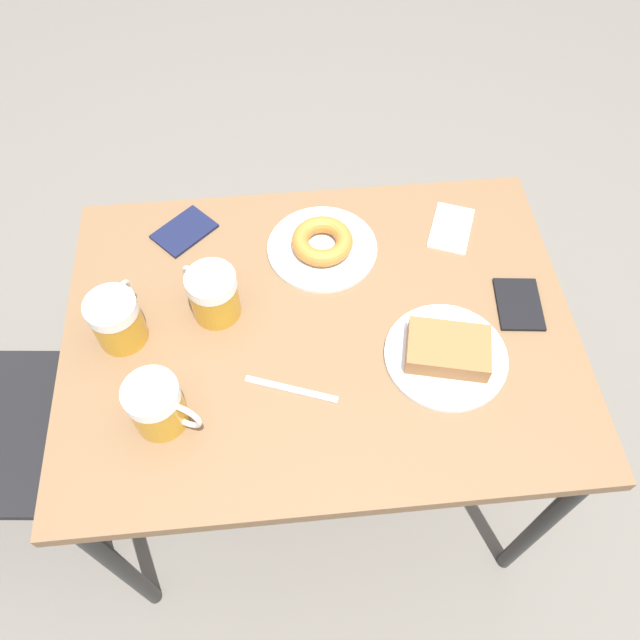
{
  "coord_description": "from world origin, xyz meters",
  "views": [
    {
      "loc": [
        -0.67,
        0.06,
        1.76
      ],
      "look_at": [
        0.0,
        0.0,
        0.75
      ],
      "focal_mm": 35.0,
      "sensor_mm": 36.0,
      "label": 1
    }
  ],
  "objects_px": {
    "passport_far_edge": "(519,304)",
    "fork": "(291,389)",
    "plate_with_donut": "(322,245)",
    "beer_mug_right": "(117,319)",
    "plate_with_cake": "(447,352)",
    "beer_mug_center": "(213,294)",
    "passport_near_edge": "(184,231)",
    "beer_mug_left": "(157,405)",
    "napkin_folded": "(451,228)"
  },
  "relations": [
    {
      "from": "passport_far_edge",
      "to": "fork",
      "type": "bearing_deg",
      "value": 107.38
    },
    {
      "from": "plate_with_donut",
      "to": "fork",
      "type": "distance_m",
      "value": 0.34
    },
    {
      "from": "beer_mug_right",
      "to": "fork",
      "type": "height_order",
      "value": "beer_mug_right"
    },
    {
      "from": "plate_with_cake",
      "to": "beer_mug_right",
      "type": "distance_m",
      "value": 0.63
    },
    {
      "from": "beer_mug_center",
      "to": "beer_mug_right",
      "type": "height_order",
      "value": "same"
    },
    {
      "from": "plate_with_donut",
      "to": "passport_near_edge",
      "type": "height_order",
      "value": "plate_with_donut"
    },
    {
      "from": "beer_mug_center",
      "to": "passport_near_edge",
      "type": "bearing_deg",
      "value": 17.95
    },
    {
      "from": "plate_with_donut",
      "to": "fork",
      "type": "height_order",
      "value": "plate_with_donut"
    },
    {
      "from": "fork",
      "to": "passport_near_edge",
      "type": "relative_size",
      "value": 1.12
    },
    {
      "from": "passport_near_edge",
      "to": "beer_mug_right",
      "type": "bearing_deg",
      "value": 156.9
    },
    {
      "from": "beer_mug_right",
      "to": "plate_with_cake",
      "type": "bearing_deg",
      "value": -100.08
    },
    {
      "from": "plate_with_cake",
      "to": "beer_mug_right",
      "type": "bearing_deg",
      "value": 79.92
    },
    {
      "from": "beer_mug_left",
      "to": "passport_far_edge",
      "type": "height_order",
      "value": "beer_mug_left"
    },
    {
      "from": "plate_with_cake",
      "to": "napkin_folded",
      "type": "xyz_separation_m",
      "value": [
        0.32,
        -0.08,
        -0.02
      ]
    },
    {
      "from": "beer_mug_left",
      "to": "plate_with_donut",
      "type": "bearing_deg",
      "value": -41.28
    },
    {
      "from": "beer_mug_left",
      "to": "fork",
      "type": "relative_size",
      "value": 0.76
    },
    {
      "from": "passport_far_edge",
      "to": "plate_with_donut",
      "type": "bearing_deg",
      "value": 64.45
    },
    {
      "from": "beer_mug_left",
      "to": "passport_near_edge",
      "type": "distance_m",
      "value": 0.45
    },
    {
      "from": "napkin_folded",
      "to": "fork",
      "type": "bearing_deg",
      "value": 133.77
    },
    {
      "from": "plate_with_donut",
      "to": "passport_far_edge",
      "type": "height_order",
      "value": "plate_with_donut"
    },
    {
      "from": "beer_mug_center",
      "to": "napkin_folded",
      "type": "distance_m",
      "value": 0.55
    },
    {
      "from": "passport_near_edge",
      "to": "passport_far_edge",
      "type": "height_order",
      "value": "same"
    },
    {
      "from": "fork",
      "to": "napkin_folded",
      "type": "bearing_deg",
      "value": -46.23
    },
    {
      "from": "plate_with_donut",
      "to": "beer_mug_left",
      "type": "height_order",
      "value": "beer_mug_left"
    },
    {
      "from": "plate_with_donut",
      "to": "passport_near_edge",
      "type": "distance_m",
      "value": 0.31
    },
    {
      "from": "napkin_folded",
      "to": "passport_far_edge",
      "type": "bearing_deg",
      "value": -156.69
    },
    {
      "from": "beer_mug_right",
      "to": "passport_far_edge",
      "type": "distance_m",
      "value": 0.79
    },
    {
      "from": "passport_near_edge",
      "to": "passport_far_edge",
      "type": "distance_m",
      "value": 0.73
    },
    {
      "from": "plate_with_donut",
      "to": "beer_mug_left",
      "type": "bearing_deg",
      "value": 138.72
    },
    {
      "from": "passport_near_edge",
      "to": "beer_mug_left",
      "type": "bearing_deg",
      "value": 176.71
    },
    {
      "from": "passport_near_edge",
      "to": "passport_far_edge",
      "type": "relative_size",
      "value": 1.13
    },
    {
      "from": "plate_with_cake",
      "to": "fork",
      "type": "relative_size",
      "value": 1.38
    },
    {
      "from": "plate_with_donut",
      "to": "passport_far_edge",
      "type": "xyz_separation_m",
      "value": [
        -0.18,
        -0.38,
        -0.01
      ]
    },
    {
      "from": "plate_with_donut",
      "to": "passport_near_edge",
      "type": "relative_size",
      "value": 1.55
    },
    {
      "from": "napkin_folded",
      "to": "passport_near_edge",
      "type": "xyz_separation_m",
      "value": [
        0.05,
        0.59,
        0.0
      ]
    },
    {
      "from": "passport_near_edge",
      "to": "plate_with_donut",
      "type": "bearing_deg",
      "value": -104.83
    },
    {
      "from": "beer_mug_right",
      "to": "fork",
      "type": "distance_m",
      "value": 0.36
    },
    {
      "from": "fork",
      "to": "plate_with_donut",
      "type": "bearing_deg",
      "value": -15.2
    },
    {
      "from": "beer_mug_center",
      "to": "passport_far_edge",
      "type": "bearing_deg",
      "value": -94.23
    },
    {
      "from": "beer_mug_right",
      "to": "passport_near_edge",
      "type": "xyz_separation_m",
      "value": [
        0.26,
        -0.11,
        -0.05
      ]
    },
    {
      "from": "plate_with_cake",
      "to": "passport_near_edge",
      "type": "xyz_separation_m",
      "value": [
        0.37,
        0.51,
        -0.02
      ]
    },
    {
      "from": "plate_with_cake",
      "to": "passport_near_edge",
      "type": "bearing_deg",
      "value": 53.99
    },
    {
      "from": "plate_with_donut",
      "to": "beer_mug_center",
      "type": "height_order",
      "value": "beer_mug_center"
    },
    {
      "from": "plate_with_donut",
      "to": "beer_mug_left",
      "type": "distance_m",
      "value": 0.49
    },
    {
      "from": "passport_far_edge",
      "to": "beer_mug_left",
      "type": "bearing_deg",
      "value": 104.7
    },
    {
      "from": "plate_with_cake",
      "to": "beer_mug_center",
      "type": "xyz_separation_m",
      "value": [
        0.15,
        0.44,
        0.04
      ]
    },
    {
      "from": "beer_mug_center",
      "to": "fork",
      "type": "bearing_deg",
      "value": -144.56
    },
    {
      "from": "plate_with_cake",
      "to": "plate_with_donut",
      "type": "bearing_deg",
      "value": 35.88
    },
    {
      "from": "fork",
      "to": "passport_near_edge",
      "type": "distance_m",
      "value": 0.46
    },
    {
      "from": "beer_mug_right",
      "to": "fork",
      "type": "bearing_deg",
      "value": -115.38
    }
  ]
}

